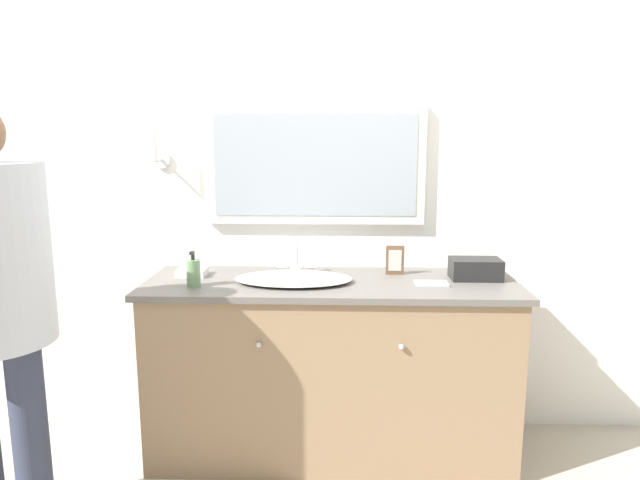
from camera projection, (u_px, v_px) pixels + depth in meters
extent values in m
cube|color=white|center=(332.00, 194.00, 3.00)|extent=(8.00, 0.06, 2.55)
cube|color=white|center=(315.00, 165.00, 2.93)|extent=(1.13, 0.04, 0.61)
cube|color=#9EA8B2|center=(315.00, 165.00, 2.91)|extent=(1.04, 0.01, 0.52)
cylinder|color=silver|center=(162.00, 160.00, 2.96)|extent=(0.09, 0.01, 0.09)
cylinder|color=silver|center=(159.00, 160.00, 2.91)|extent=(0.02, 0.10, 0.02)
cylinder|color=white|center=(155.00, 146.00, 2.85)|extent=(0.02, 0.02, 0.14)
cube|color=#937556|center=(331.00, 370.00, 2.83)|extent=(1.74, 0.56, 0.86)
cube|color=#66605B|center=(331.00, 284.00, 2.75)|extent=(1.79, 0.60, 0.03)
sphere|color=silver|center=(259.00, 345.00, 2.51)|extent=(0.02, 0.02, 0.02)
sphere|color=silver|center=(402.00, 347.00, 2.49)|extent=(0.02, 0.02, 0.02)
ellipsoid|color=white|center=(294.00, 278.00, 2.72)|extent=(0.56, 0.33, 0.03)
cylinder|color=silver|center=(297.00, 270.00, 2.90)|extent=(0.06, 0.06, 0.03)
cylinder|color=silver|center=(296.00, 255.00, 2.89)|extent=(0.02, 0.02, 0.12)
cylinder|color=silver|center=(296.00, 245.00, 2.84)|extent=(0.02, 0.07, 0.02)
cylinder|color=white|center=(282.00, 267.00, 2.90)|extent=(0.06, 0.02, 0.02)
cylinder|color=white|center=(311.00, 267.00, 2.90)|extent=(0.06, 0.02, 0.02)
cylinder|color=#709966|center=(193.00, 273.00, 2.64)|extent=(0.06, 0.06, 0.13)
cylinder|color=black|center=(193.00, 256.00, 2.62)|extent=(0.02, 0.02, 0.04)
cube|color=black|center=(192.00, 253.00, 2.61)|extent=(0.02, 0.03, 0.01)
cube|color=black|center=(475.00, 269.00, 2.78)|extent=(0.24, 0.15, 0.10)
cube|color=black|center=(479.00, 272.00, 2.71)|extent=(0.17, 0.01, 0.07)
cube|color=brown|center=(395.00, 260.00, 2.86)|extent=(0.09, 0.01, 0.15)
cube|color=beige|center=(395.00, 260.00, 2.85)|extent=(0.07, 0.00, 0.11)
cube|color=white|center=(192.00, 272.00, 2.85)|extent=(0.14, 0.13, 0.04)
cube|color=silver|center=(432.00, 283.00, 2.68)|extent=(0.15, 0.09, 0.01)
cylinder|color=#33384C|center=(31.00, 437.00, 2.27)|extent=(0.14, 0.14, 0.79)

